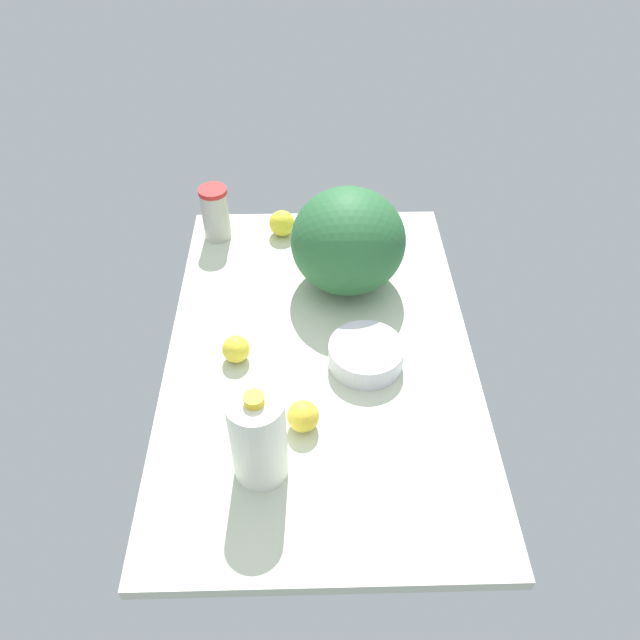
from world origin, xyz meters
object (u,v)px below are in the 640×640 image
object	(u,v)px
watermelon	(348,241)
lemon_loose	(236,349)
tumbler_cup	(215,213)
lemon_far_back	(282,223)
mixing_bowl	(366,355)
milk_jug	(258,437)
lemon_near_front	(303,416)

from	to	relation	value
watermelon	lemon_loose	world-z (taller)	watermelon
tumbler_cup	lemon_far_back	world-z (taller)	tumbler_cup
mixing_bowl	lemon_loose	xyz separation A→B (cm)	(2.24, 31.56, 0.43)
tumbler_cup	lemon_far_back	xyz separation A→B (cm)	(0.68, -19.54, -4.45)
mixing_bowl	lemon_far_back	distance (cm)	58.24
milk_jug	tumbler_cup	distance (cm)	84.72
watermelon	tumbler_cup	xyz separation A→B (cm)	(22.52, 38.02, -5.73)
watermelon	lemon_far_back	xyz separation A→B (cm)	(23.20, 18.48, -10.18)
mixing_bowl	tumbler_cup	bearing A→B (deg)	37.42
mixing_bowl	milk_jug	distance (cm)	38.94
watermelon	lemon_loose	bearing A→B (deg)	135.06
tumbler_cup	milk_jug	bearing A→B (deg)	-168.51
mixing_bowl	lemon_near_front	world-z (taller)	lemon_near_front
mixing_bowl	tumbler_cup	distance (cm)	67.56
tumbler_cup	lemon_loose	size ratio (longest dim) A/B	2.45
milk_jug	lemon_near_front	bearing A→B (deg)	-39.14
watermelon	lemon_near_front	bearing A→B (deg)	166.01
lemon_loose	lemon_far_back	size ratio (longest dim) A/B	0.87
lemon_near_front	lemon_far_back	xyz separation A→B (cm)	(72.85, 6.11, 0.34)
tumbler_cup	lemon_loose	xyz separation A→B (cm)	(-51.25, -9.36, -4.98)
lemon_loose	tumbler_cup	bearing A→B (deg)	10.36
mixing_bowl	tumbler_cup	size ratio (longest dim) A/B	1.09
milk_jug	lemon_far_back	xyz separation A→B (cm)	(83.66, -2.68, -7.25)
mixing_bowl	lemon_loose	distance (cm)	31.64
tumbler_cup	lemon_loose	bearing A→B (deg)	-169.64
lemon_near_front	lemon_far_back	distance (cm)	73.11
lemon_far_back	lemon_near_front	bearing A→B (deg)	-175.20
tumbler_cup	lemon_near_front	xyz separation A→B (cm)	(-72.17, -25.66, -4.79)
tumbler_cup	lemon_near_front	distance (cm)	76.75
mixing_bowl	watermelon	distance (cm)	33.03
mixing_bowl	lemon_near_front	xyz separation A→B (cm)	(-18.69, 15.27, 0.61)
lemon_near_front	watermelon	bearing A→B (deg)	-13.99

